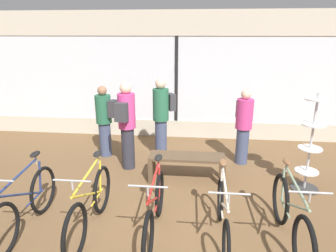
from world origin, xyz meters
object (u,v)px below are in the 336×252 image
at_px(customer_mid_floor, 162,116).
at_px(bicycle_far_left, 25,206).
at_px(customer_near_bench, 243,124).
at_px(bicycle_far_right, 291,218).
at_px(bicycle_center, 155,211).
at_px(customer_near_rack, 127,123).
at_px(customer_by_window, 105,119).
at_px(display_bench, 187,160).
at_px(accessory_rack, 310,152).
at_px(bicycle_left, 90,206).
at_px(bicycle_right, 223,216).

bearing_deg(customer_mid_floor, bicycle_far_left, -119.29).
bearing_deg(customer_near_bench, customer_mid_floor, 175.80).
bearing_deg(bicycle_far_left, bicycle_far_right, 1.32).
height_order(bicycle_far_left, bicycle_center, bicycle_far_left).
height_order(bicycle_far_left, customer_near_rack, customer_near_rack).
bearing_deg(customer_by_window, display_bench, -28.87).
height_order(display_bench, customer_mid_floor, customer_mid_floor).
xyz_separation_m(bicycle_far_left, customer_by_window, (0.31, 2.74, 0.46)).
distance_m(bicycle_far_right, accessory_rack, 1.72).
distance_m(bicycle_far_left, bicycle_left, 0.91).
distance_m(bicycle_right, customer_mid_floor, 3.02).
height_order(bicycle_left, bicycle_far_right, bicycle_far_right).
relative_size(bicycle_far_left, customer_mid_floor, 0.99).
distance_m(bicycle_left, accessory_rack, 3.73).
relative_size(bicycle_center, bicycle_right, 1.03).
height_order(accessory_rack, customer_near_rack, customer_near_rack).
bearing_deg(customer_by_window, accessory_rack, -15.78).
xyz_separation_m(bicycle_far_right, customer_mid_floor, (-2.02, 2.71, 0.56)).
height_order(customer_by_window, customer_mid_floor, customer_mid_floor).
distance_m(bicycle_left, bicycle_far_right, 2.68).
height_order(bicycle_left, accessory_rack, accessory_rack).
relative_size(bicycle_far_right, customer_near_rack, 1.00).
height_order(bicycle_far_left, customer_by_window, customer_by_window).
distance_m(bicycle_right, bicycle_far_right, 0.87).
relative_size(bicycle_far_left, display_bench, 1.25).
bearing_deg(customer_near_rack, bicycle_far_left, -113.89).
distance_m(customer_near_rack, customer_near_bench, 2.41).
relative_size(bicycle_center, bicycle_far_right, 0.98).
bearing_deg(bicycle_far_left, customer_mid_floor, 60.71).
height_order(bicycle_far_left, bicycle_left, same).
distance_m(bicycle_far_right, customer_by_window, 4.24).
xyz_separation_m(bicycle_center, customer_by_window, (-1.49, 2.65, 0.48)).
height_order(bicycle_center, customer_near_rack, customer_near_rack).
height_order(bicycle_far_left, customer_mid_floor, customer_mid_floor).
bearing_deg(customer_mid_floor, bicycle_center, -85.00).
bearing_deg(customer_near_bench, customer_near_rack, -167.52).
xyz_separation_m(accessory_rack, display_bench, (-2.12, 0.10, -0.30)).
relative_size(customer_near_rack, customer_mid_floor, 1.01).
bearing_deg(bicycle_right, display_bench, 108.34).
bearing_deg(bicycle_far_right, accessory_rack, 65.37).
bearing_deg(bicycle_left, customer_near_bench, 47.01).
xyz_separation_m(bicycle_left, bicycle_center, (0.90, -0.01, -0.01)).
bearing_deg(display_bench, customer_by_window, 151.13).
distance_m(bicycle_center, customer_by_window, 3.08).
xyz_separation_m(bicycle_left, customer_near_rack, (0.05, 2.05, 0.57)).
bearing_deg(customer_near_bench, bicycle_center, -120.08).
bearing_deg(accessory_rack, bicycle_center, -148.36).
distance_m(bicycle_center, customer_near_rack, 2.31).
height_order(bicycle_far_right, accessory_rack, accessory_rack).
distance_m(display_bench, customer_near_bench, 1.54).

